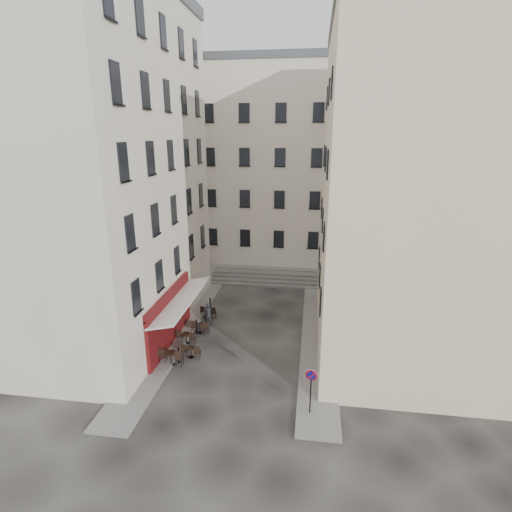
% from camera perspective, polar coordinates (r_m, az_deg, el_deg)
% --- Properties ---
extents(ground, '(90.00, 90.00, 0.00)m').
position_cam_1_polar(ground, '(23.82, -2.43, -14.28)').
color(ground, black).
rests_on(ground, ground).
extents(sidewalk_left, '(2.00, 22.00, 0.12)m').
position_cam_1_polar(sidewalk_left, '(28.22, -10.05, -9.10)').
color(sidewalk_left, slate).
rests_on(sidewalk_left, ground).
extents(sidewalk_right, '(2.00, 18.00, 0.12)m').
position_cam_1_polar(sidewalk_right, '(26.08, 8.78, -11.35)').
color(sidewalk_right, slate).
rests_on(sidewalk_right, ground).
extents(building_left, '(12.20, 16.20, 20.60)m').
position_cam_1_polar(building_left, '(27.17, -24.25, 11.23)').
color(building_left, beige).
rests_on(building_left, ground).
extents(building_right, '(12.20, 14.20, 18.60)m').
position_cam_1_polar(building_right, '(24.58, 24.06, 8.42)').
color(building_right, beige).
rests_on(building_right, ground).
extents(building_back, '(18.20, 10.20, 18.60)m').
position_cam_1_polar(building_back, '(39.39, 1.10, 12.62)').
color(building_back, beige).
rests_on(building_back, ground).
extents(cafe_storefront, '(1.74, 7.30, 3.50)m').
position_cam_1_polar(cafe_storefront, '(24.84, -11.99, -8.35)').
color(cafe_storefront, '#470D0A').
rests_on(cafe_storefront, ground).
extents(stone_steps, '(9.00, 3.15, 0.80)m').
position_cam_1_polar(stone_steps, '(34.90, 1.34, -3.00)').
color(stone_steps, '#5F5C5A').
rests_on(stone_steps, ground).
extents(bollard_near, '(0.12, 0.12, 0.98)m').
position_cam_1_polar(bollard_near, '(23.48, -10.96, -13.62)').
color(bollard_near, black).
rests_on(bollard_near, ground).
extents(bollard_mid, '(0.12, 0.12, 0.98)m').
position_cam_1_polar(bollard_mid, '(26.39, -8.49, -9.84)').
color(bollard_mid, black).
rests_on(bollard_mid, ground).
extents(bollard_far, '(0.12, 0.12, 0.98)m').
position_cam_1_polar(bollard_far, '(29.42, -6.56, -6.81)').
color(bollard_far, black).
rests_on(bollard_far, ground).
extents(no_parking_sign, '(0.53, 0.15, 2.36)m').
position_cam_1_polar(no_parking_sign, '(18.94, 7.87, -17.58)').
color(no_parking_sign, black).
rests_on(no_parking_sign, ground).
extents(bistro_table_a, '(1.40, 0.66, 0.98)m').
position_cam_1_polar(bistro_table_a, '(23.37, -12.02, -13.91)').
color(bistro_table_a, black).
rests_on(bistro_table_a, ground).
extents(bistro_table_b, '(1.15, 0.54, 0.81)m').
position_cam_1_polar(bistro_table_b, '(23.87, -9.25, -13.28)').
color(bistro_table_b, black).
rests_on(bistro_table_b, ground).
extents(bistro_table_c, '(1.18, 0.55, 0.83)m').
position_cam_1_polar(bistro_table_c, '(25.36, -9.92, -11.35)').
color(bistro_table_c, black).
rests_on(bistro_table_c, ground).
extents(bistro_table_d, '(1.19, 0.56, 0.84)m').
position_cam_1_polar(bistro_table_d, '(26.38, -7.97, -10.06)').
color(bistro_table_d, black).
rests_on(bistro_table_d, ground).
extents(bistro_table_e, '(1.13, 0.53, 0.80)m').
position_cam_1_polar(bistro_table_e, '(28.48, -6.82, -7.93)').
color(bistro_table_e, black).
rests_on(bistro_table_e, ground).
extents(pedestrian, '(0.64, 0.46, 1.65)m').
position_cam_1_polar(pedestrian, '(27.14, -6.82, -8.27)').
color(pedestrian, black).
rests_on(pedestrian, ground).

